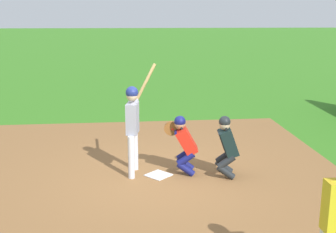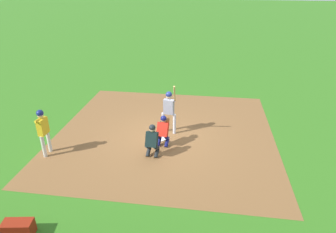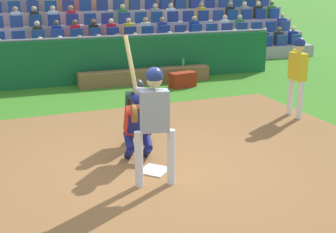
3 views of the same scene
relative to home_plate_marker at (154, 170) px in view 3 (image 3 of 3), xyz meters
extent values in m
plane|color=#36771F|center=(0.00, 0.00, -0.02)|extent=(160.00, 160.00, 0.00)
cube|color=brown|center=(0.00, 0.50, -0.01)|extent=(9.41, 9.26, 0.01)
cube|color=white|center=(0.00, 0.00, 0.00)|extent=(0.62, 0.62, 0.02)
cylinder|color=silver|center=(-0.10, 0.56, 0.43)|extent=(0.15, 0.15, 0.89)
cylinder|color=silver|center=(0.40, 0.48, 0.43)|extent=(0.15, 0.15, 0.89)
cube|color=#9091A2|center=(0.15, 0.52, 1.19)|extent=(0.45, 0.28, 0.63)
sphere|color=#CDAC89|center=(0.15, 0.52, 1.66)|extent=(0.23, 0.23, 0.23)
sphere|color=navy|center=(0.15, 0.52, 1.72)|extent=(0.26, 0.26, 0.26)
cylinder|color=#9091A2|center=(0.20, 0.49, 1.49)|extent=(0.46, 0.20, 0.14)
cylinder|color=#9091A2|center=(0.37, 0.46, 1.49)|extent=(0.17, 0.16, 0.13)
cylinder|color=tan|center=(0.43, 0.24, 1.89)|extent=(0.10, 0.45, 0.78)
sphere|color=black|center=(0.41, 0.43, 1.51)|extent=(0.06, 0.06, 0.06)
cylinder|color=navy|center=(-0.04, -0.56, 0.14)|extent=(0.16, 0.39, 0.34)
cylinder|color=navy|center=(-0.04, -0.56, 0.36)|extent=(0.16, 0.39, 0.33)
cylinder|color=navy|center=(0.27, -0.58, 0.14)|extent=(0.16, 0.39, 0.34)
cylinder|color=navy|center=(0.27, -0.58, 0.36)|extent=(0.16, 0.39, 0.33)
cube|color=red|center=(0.11, -0.59, 0.70)|extent=(0.45, 0.51, 0.60)
cube|color=navy|center=(0.12, -0.48, 0.70)|extent=(0.40, 0.30, 0.43)
sphere|color=#AE7A55|center=(0.12, -0.45, 1.05)|extent=(0.22, 0.22, 0.22)
cube|color=black|center=(0.12, -0.45, 1.05)|extent=(0.21, 0.15, 0.19)
sphere|color=navy|center=(0.12, -0.45, 1.11)|extent=(0.24, 0.24, 0.24)
cylinder|color=brown|center=(0.25, -0.28, 0.93)|extent=(0.09, 0.30, 0.30)
cylinder|color=red|center=(0.27, -0.46, 0.86)|extent=(0.13, 0.39, 0.22)
cylinder|color=black|center=(-0.27, -1.36, 0.14)|extent=(0.17, 0.39, 0.34)
cylinder|color=black|center=(-0.27, -1.36, 0.36)|extent=(0.17, 0.39, 0.33)
cylinder|color=black|center=(0.05, -1.38, 0.14)|extent=(0.17, 0.39, 0.34)
cylinder|color=black|center=(0.05, -1.38, 0.36)|extent=(0.17, 0.39, 0.33)
cube|color=black|center=(-0.12, -1.43, 0.72)|extent=(0.45, 0.44, 0.60)
cube|color=black|center=(-0.11, -1.30, 0.72)|extent=(0.39, 0.23, 0.45)
sphere|color=tan|center=(-0.11, -1.33, 1.09)|extent=(0.22, 0.22, 0.22)
cube|color=black|center=(-0.11, -1.33, 1.09)|extent=(0.20, 0.12, 0.20)
sphere|color=black|center=(-0.11, -1.33, 1.15)|extent=(0.24, 0.24, 0.24)
cube|color=#12572E|center=(0.00, -6.93, 0.65)|extent=(12.25, 0.24, 1.34)
cylinder|color=gray|center=(0.00, -6.93, 1.36)|extent=(12.25, 0.07, 0.07)
cube|color=brown|center=(-1.76, -6.38, 0.20)|extent=(4.02, 0.40, 0.44)
cylinder|color=green|center=(-2.99, -6.40, 0.55)|extent=(0.07, 0.07, 0.24)
cube|color=maroon|center=(-2.66, -5.59, 0.20)|extent=(0.82, 0.51, 0.43)
cylinder|color=silver|center=(-4.03, -1.77, 0.42)|extent=(0.13, 0.13, 0.87)
cylinder|color=silver|center=(-4.02, -2.14, 0.42)|extent=(0.13, 0.13, 0.87)
cube|color=gold|center=(-4.02, -1.95, 1.16)|extent=(0.22, 0.45, 0.61)
sphere|color=#D4B184|center=(-4.02, -1.95, 1.61)|extent=(0.22, 0.22, 0.22)
sphere|color=navy|center=(-4.02, -1.95, 1.68)|extent=(0.25, 0.25, 0.25)
cylinder|color=gold|center=(-4.05, -2.01, 1.45)|extent=(0.14, 0.48, 0.14)
cylinder|color=gold|center=(-4.05, -2.19, 1.45)|extent=(0.15, 0.18, 0.13)
cube|color=#A19499|center=(0.00, -9.30, 0.21)|extent=(19.08, 0.86, 0.45)
cube|color=navy|center=(-8.87, -9.17, 0.64)|extent=(0.44, 0.10, 0.42)
cube|color=navy|center=(-8.87, -9.40, 0.69)|extent=(0.32, 0.22, 0.52)
sphere|color=beige|center=(-8.87, -9.40, 1.05)|extent=(0.19, 0.19, 0.19)
cube|color=navy|center=(-8.22, -9.17, 0.64)|extent=(0.44, 0.10, 0.42)
cube|color=#222B24|center=(-8.22, -9.40, 0.69)|extent=(0.32, 0.22, 0.52)
sphere|color=brown|center=(-8.22, -9.40, 1.05)|extent=(0.19, 0.19, 0.19)
cube|color=navy|center=(-7.56, -9.17, 0.64)|extent=(0.44, 0.10, 0.42)
cube|color=navy|center=(-7.56, -9.40, 0.69)|extent=(0.32, 0.22, 0.52)
sphere|color=#A5785F|center=(-7.56, -9.40, 1.05)|extent=(0.19, 0.19, 0.19)
cube|color=navy|center=(-6.90, -9.17, 0.64)|extent=(0.44, 0.10, 0.42)
cube|color=gold|center=(-6.90, -9.40, 0.69)|extent=(0.32, 0.22, 0.52)
sphere|color=brown|center=(-6.90, -9.40, 1.05)|extent=(0.19, 0.19, 0.19)
cube|color=navy|center=(-6.24, -9.17, 0.64)|extent=(0.44, 0.10, 0.42)
cube|color=white|center=(-6.24, -9.40, 0.69)|extent=(0.32, 0.22, 0.52)
sphere|color=beige|center=(-6.24, -9.40, 1.05)|extent=(0.19, 0.19, 0.19)
cube|color=navy|center=(-5.59, -9.17, 0.64)|extent=(0.44, 0.10, 0.42)
cube|color=navy|center=(-4.93, -9.17, 0.64)|extent=(0.44, 0.10, 0.42)
cube|color=gray|center=(-4.93, -9.40, 0.69)|extent=(0.32, 0.22, 0.52)
sphere|color=brown|center=(-4.93, -9.40, 1.05)|extent=(0.19, 0.19, 0.19)
cube|color=navy|center=(-4.27, -9.17, 0.64)|extent=(0.44, 0.10, 0.42)
cube|color=navy|center=(-4.27, -9.40, 0.69)|extent=(0.32, 0.22, 0.52)
sphere|color=#A87555|center=(-4.27, -9.40, 1.05)|extent=(0.19, 0.19, 0.19)
cube|color=navy|center=(-3.62, -9.17, 0.64)|extent=(0.44, 0.10, 0.42)
cube|color=black|center=(-3.62, -9.40, 0.69)|extent=(0.32, 0.22, 0.52)
sphere|color=beige|center=(-3.62, -9.40, 1.05)|extent=(0.19, 0.19, 0.19)
cube|color=navy|center=(-2.96, -9.17, 0.64)|extent=(0.44, 0.10, 0.42)
cube|color=navy|center=(-2.30, -9.17, 0.64)|extent=(0.44, 0.10, 0.42)
cube|color=navy|center=(-2.30, -9.40, 0.69)|extent=(0.32, 0.22, 0.52)
sphere|color=#D6A78D|center=(-2.30, -9.40, 1.05)|extent=(0.19, 0.19, 0.19)
cube|color=navy|center=(-1.64, -9.17, 0.64)|extent=(0.44, 0.10, 0.42)
cube|color=#26272D|center=(-1.64, -9.40, 0.69)|extent=(0.32, 0.22, 0.52)
sphere|color=brown|center=(-1.64, -9.40, 1.05)|extent=(0.19, 0.19, 0.19)
cube|color=navy|center=(-0.99, -9.17, 0.64)|extent=(0.44, 0.10, 0.42)
cube|color=gray|center=(-0.99, -9.40, 0.69)|extent=(0.32, 0.22, 0.52)
sphere|color=#D6A18E|center=(-0.99, -9.40, 1.05)|extent=(0.19, 0.19, 0.19)
cube|color=navy|center=(-0.33, -9.17, 0.64)|extent=(0.44, 0.10, 0.42)
cube|color=#212C23|center=(-0.33, -9.40, 0.69)|extent=(0.32, 0.22, 0.52)
sphere|color=#A47053|center=(-0.33, -9.40, 1.05)|extent=(0.19, 0.19, 0.19)
cube|color=navy|center=(0.33, -9.17, 0.64)|extent=(0.44, 0.10, 0.42)
cube|color=silver|center=(0.33, -9.40, 0.69)|extent=(0.32, 0.22, 0.52)
sphere|color=beige|center=(0.33, -9.40, 1.05)|extent=(0.19, 0.19, 0.19)
cube|color=navy|center=(0.99, -9.17, 0.64)|extent=(0.44, 0.10, 0.42)
cube|color=gray|center=(0.99, -9.40, 0.69)|extent=(0.32, 0.22, 0.52)
sphere|color=beige|center=(0.99, -9.40, 1.05)|extent=(0.19, 0.19, 0.19)
cube|color=navy|center=(1.64, -9.17, 0.64)|extent=(0.44, 0.10, 0.42)
cube|color=navy|center=(2.30, -9.17, 0.64)|extent=(0.44, 0.10, 0.42)
cube|color=#2A2922|center=(2.30, -9.40, 0.69)|extent=(0.32, 0.22, 0.52)
cube|color=#A19499|center=(0.00, -10.16, 0.43)|extent=(19.08, 0.86, 0.89)
cube|color=navy|center=(-8.87, -10.03, 1.09)|extent=(0.44, 0.10, 0.42)
cube|color=#283F91|center=(-8.87, -10.26, 1.14)|extent=(0.32, 0.22, 0.52)
sphere|color=#CAAC87|center=(-8.87, -10.26, 1.50)|extent=(0.19, 0.19, 0.19)
cube|color=navy|center=(-8.22, -10.03, 1.09)|extent=(0.44, 0.10, 0.42)
cube|color=navy|center=(-7.56, -10.03, 1.09)|extent=(0.44, 0.10, 0.42)
cube|color=navy|center=(-6.90, -10.03, 1.09)|extent=(0.44, 0.10, 0.42)
cube|color=#336F40|center=(-6.90, -10.26, 1.14)|extent=(0.32, 0.22, 0.52)
sphere|color=#C7A98D|center=(-6.90, -10.26, 1.50)|extent=(0.19, 0.19, 0.19)
cube|color=navy|center=(-6.24, -10.03, 1.09)|extent=(0.44, 0.10, 0.42)
cube|color=white|center=(-6.24, -10.26, 1.14)|extent=(0.32, 0.22, 0.52)
sphere|color=beige|center=(-6.24, -10.26, 1.50)|extent=(0.19, 0.19, 0.19)
cube|color=navy|center=(-5.59, -10.03, 1.09)|extent=(0.44, 0.10, 0.42)
cube|color=navy|center=(-4.93, -10.03, 1.09)|extent=(0.44, 0.10, 0.42)
cube|color=navy|center=(-4.93, -10.26, 1.14)|extent=(0.32, 0.22, 0.52)
sphere|color=tan|center=(-4.93, -10.26, 1.50)|extent=(0.19, 0.19, 0.19)
cube|color=navy|center=(-4.27, -10.03, 1.09)|extent=(0.44, 0.10, 0.42)
cube|color=navy|center=(-3.62, -10.03, 1.09)|extent=(0.44, 0.10, 0.42)
cube|color=navy|center=(-3.62, -10.26, 1.14)|extent=(0.32, 0.22, 0.52)
sphere|color=#A37D55|center=(-3.62, -10.26, 1.50)|extent=(0.19, 0.19, 0.19)
cube|color=navy|center=(-2.96, -10.03, 1.09)|extent=(0.44, 0.10, 0.42)
cube|color=silver|center=(-2.96, -10.26, 1.14)|extent=(0.32, 0.22, 0.52)
sphere|color=#AD7F56|center=(-2.96, -10.26, 1.50)|extent=(0.19, 0.19, 0.19)
cube|color=navy|center=(-2.30, -10.03, 1.09)|extent=(0.44, 0.10, 0.42)
cube|color=gold|center=(-2.30, -10.26, 1.14)|extent=(0.32, 0.22, 0.52)
sphere|color=#C8AA89|center=(-2.30, -10.26, 1.50)|extent=(0.19, 0.19, 0.19)
cube|color=navy|center=(-1.64, -10.03, 1.09)|extent=(0.44, 0.10, 0.42)
cube|color=red|center=(-1.64, -10.26, 1.14)|extent=(0.32, 0.22, 0.52)
sphere|color=beige|center=(-1.64, -10.26, 1.50)|extent=(0.19, 0.19, 0.19)
cube|color=navy|center=(-0.99, -10.03, 1.09)|extent=(0.44, 0.10, 0.42)
cube|color=black|center=(-0.99, -10.26, 1.14)|extent=(0.32, 0.22, 0.52)
sphere|color=brown|center=(-0.99, -10.26, 1.50)|extent=(0.19, 0.19, 0.19)
cube|color=navy|center=(-0.33, -10.03, 1.09)|extent=(0.44, 0.10, 0.42)
cube|color=red|center=(-0.33, -10.26, 1.14)|extent=(0.32, 0.22, 0.52)
sphere|color=brown|center=(-0.33, -10.26, 1.50)|extent=(0.19, 0.19, 0.19)
cube|color=navy|center=(0.33, -10.03, 1.09)|extent=(0.44, 0.10, 0.42)
cube|color=navy|center=(0.33, -10.26, 1.14)|extent=(0.32, 0.22, 0.52)
sphere|color=brown|center=(0.33, -10.26, 1.50)|extent=(0.19, 0.19, 0.19)
cube|color=navy|center=(0.99, -10.03, 1.09)|extent=(0.44, 0.10, 0.42)
cube|color=#2A2F1C|center=(0.99, -10.26, 1.14)|extent=(0.32, 0.22, 0.52)
sphere|color=beige|center=(0.99, -10.26, 1.50)|extent=(0.19, 0.19, 0.19)
cube|color=navy|center=(1.64, -10.03, 1.09)|extent=(0.44, 0.10, 0.42)
cube|color=#A19499|center=(0.00, -11.03, 0.65)|extent=(19.08, 0.86, 1.34)
cube|color=navy|center=(-8.87, -10.90, 1.53)|extent=(0.44, 0.10, 0.42)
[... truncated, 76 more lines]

